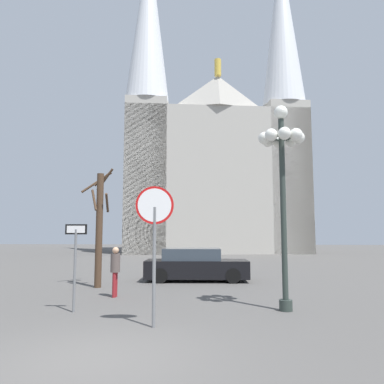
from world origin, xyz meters
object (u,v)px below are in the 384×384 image
object	(u,v)px
bare_tree	(99,224)
street_lamp	(282,161)
pedestrian_walking	(115,267)
cathedral	(213,157)
one_way_arrow_sign	(75,256)
stop_sign	(155,225)
parked_car_near_black	(196,265)

from	to	relation	value
bare_tree	street_lamp	bearing A→B (deg)	-31.19
bare_tree	pedestrian_walking	world-z (taller)	bare_tree
cathedral	street_lamp	world-z (taller)	cathedral
one_way_arrow_sign	street_lamp	distance (m)	6.38
stop_sign	parked_car_near_black	distance (m)	8.38
stop_sign	one_way_arrow_sign	world-z (taller)	stop_sign
stop_sign	bare_tree	xyz separation A→B (m)	(-3.23, 5.99, 0.15)
parked_car_near_black	stop_sign	bearing A→B (deg)	-93.50
stop_sign	street_lamp	distance (m)	4.32
cathedral	pedestrian_walking	size ratio (longest dim) A/B	21.45
cathedral	stop_sign	world-z (taller)	cathedral
cathedral	parked_car_near_black	xyz separation A→B (m)	(-0.67, -24.53, -9.94)
one_way_arrow_sign	pedestrian_walking	bearing A→B (deg)	78.97
street_lamp	stop_sign	bearing A→B (deg)	-148.91
cathedral	pedestrian_walking	xyz separation A→B (m)	(-3.13, -28.86, -9.62)
street_lamp	one_way_arrow_sign	bearing A→B (deg)	-174.51
parked_car_near_black	pedestrian_walking	size ratio (longest dim) A/B	2.79
street_lamp	pedestrian_walking	world-z (taller)	street_lamp
cathedral	bare_tree	xyz separation A→B (m)	(-4.39, -26.74, -8.15)
bare_tree	pedestrian_walking	distance (m)	2.87
street_lamp	parked_car_near_black	world-z (taller)	street_lamp
bare_tree	stop_sign	bearing A→B (deg)	-61.69
stop_sign	one_way_arrow_sign	size ratio (longest dim) A/B	1.36
stop_sign	parked_car_near_black	bearing A→B (deg)	86.50
cathedral	street_lamp	bearing A→B (deg)	-85.95
cathedral	stop_sign	bearing A→B (deg)	-92.04
cathedral	one_way_arrow_sign	bearing A→B (deg)	-96.57
stop_sign	street_lamp	world-z (taller)	street_lamp
bare_tree	parked_car_near_black	distance (m)	4.69
parked_car_near_black	pedestrian_walking	xyz separation A→B (m)	(-2.47, -4.34, 0.32)
pedestrian_walking	bare_tree	bearing A→B (deg)	120.72
one_way_arrow_sign	parked_car_near_black	size ratio (longest dim) A/B	0.51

